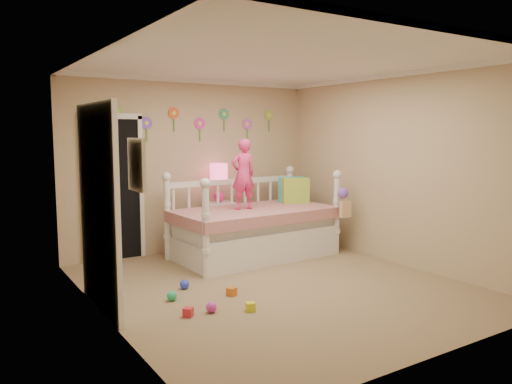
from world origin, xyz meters
TOP-DOWN VIEW (x-y plane):
  - floor at (0.00, 0.00)m, footprint 4.00×4.50m
  - ceiling at (0.00, 0.00)m, footprint 4.00×4.50m
  - back_wall at (0.00, 2.25)m, footprint 4.00×0.01m
  - left_wall at (-2.00, 0.00)m, footprint 0.01×4.50m
  - right_wall at (2.00, 0.00)m, footprint 0.01×4.50m
  - crown_molding at (0.00, 0.00)m, footprint 4.00×4.50m
  - daybed at (0.53, 1.32)m, footprint 2.41×1.37m
  - pillow_turquoise at (1.39, 1.59)m, footprint 0.40×0.16m
  - pillow_lime at (1.37, 1.44)m, footprint 0.44×0.28m
  - child at (0.35, 1.34)m, footprint 0.38×0.26m
  - nightstand at (0.34, 2.04)m, footprint 0.47×0.37m
  - table_lamp at (0.34, 2.04)m, footprint 0.27×0.27m
  - closet_doorway at (-1.25, 2.23)m, footprint 0.90×0.04m
  - flower_decals at (-0.09, 2.24)m, footprint 3.40×0.02m
  - mirror_closet at (-1.96, 0.30)m, footprint 0.07×1.30m
  - wall_picture at (-1.97, -0.90)m, footprint 0.05×0.34m
  - hanging_bag at (1.65, 0.65)m, footprint 0.20×0.16m
  - toy_scatter at (-0.94, 0.04)m, footprint 1.00×1.41m

SIDE VIEW (x-z plane):
  - floor at x=0.00m, z-range -0.01..0.01m
  - toy_scatter at x=-0.94m, z-range 0.00..0.11m
  - nightstand at x=0.34m, z-range 0.00..0.73m
  - daybed at x=0.53m, z-range 0.00..1.28m
  - hanging_bag at x=1.65m, z-range 0.60..0.96m
  - pillow_lime at x=1.37m, z-range 0.71..1.10m
  - pillow_turquoise at x=1.39m, z-range 0.71..1.11m
  - closet_doorway at x=-1.25m, z-range 0.00..2.07m
  - mirror_closet at x=-1.96m, z-range 0.00..2.10m
  - table_lamp at x=0.34m, z-range 0.83..1.43m
  - child at x=0.35m, z-range 0.71..1.72m
  - back_wall at x=0.00m, z-range 0.00..2.60m
  - left_wall at x=-2.00m, z-range 0.00..2.60m
  - right_wall at x=2.00m, z-range 0.00..2.60m
  - wall_picture at x=-1.97m, z-range 1.34..1.76m
  - flower_decals at x=-0.09m, z-range 1.69..2.19m
  - crown_molding at x=0.00m, z-range 2.54..2.60m
  - ceiling at x=0.00m, z-range 2.60..2.60m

